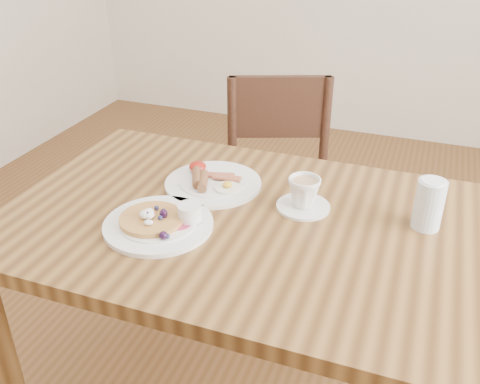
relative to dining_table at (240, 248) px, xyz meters
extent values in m
cube|color=brown|center=(0.00, 0.00, 0.08)|extent=(1.20, 0.80, 0.04)
cylinder|color=brown|center=(-0.54, -0.34, -0.30)|extent=(0.06, 0.06, 0.71)
cylinder|color=brown|center=(0.54, 0.34, -0.30)|extent=(0.06, 0.06, 0.71)
cylinder|color=brown|center=(-0.54, 0.34, -0.30)|extent=(0.06, 0.06, 0.71)
cube|color=#391E15|center=(-0.06, 0.60, -0.20)|extent=(0.54, 0.54, 0.04)
cylinder|color=#391E15|center=(-0.17, 0.37, -0.44)|extent=(0.04, 0.04, 0.43)
cylinder|color=#391E15|center=(0.17, 0.49, -0.44)|extent=(0.04, 0.04, 0.43)
cylinder|color=#391E15|center=(-0.29, 0.70, -0.44)|extent=(0.04, 0.04, 0.43)
cylinder|color=#391E15|center=(0.04, 0.83, -0.44)|extent=(0.04, 0.04, 0.43)
cylinder|color=#391E15|center=(0.04, 0.83, 0.01)|extent=(0.04, 0.04, 0.43)
cylinder|color=#391E15|center=(-0.29, 0.70, 0.01)|extent=(0.04, 0.04, 0.43)
cube|color=#391E15|center=(-0.13, 0.78, 0.11)|extent=(0.37, 0.16, 0.24)
cylinder|color=white|center=(-0.17, -0.12, 0.10)|extent=(0.27, 0.27, 0.01)
cylinder|color=white|center=(-0.17, -0.12, 0.11)|extent=(0.19, 0.19, 0.01)
cylinder|color=#B22D59|center=(-0.12, -0.11, 0.12)|extent=(0.07, 0.07, 0.00)
cylinder|color=#C68C47|center=(-0.19, -0.12, 0.12)|extent=(0.16, 0.16, 0.01)
ellipsoid|color=white|center=(-0.19, -0.13, 0.14)|extent=(0.03, 0.03, 0.02)
ellipsoid|color=white|center=(-0.18, -0.15, 0.13)|extent=(0.02, 0.02, 0.01)
cylinder|color=white|center=(-0.10, -0.08, 0.13)|extent=(0.06, 0.06, 0.04)
cylinder|color=#591E07|center=(-0.10, -0.08, 0.15)|extent=(0.05, 0.05, 0.00)
sphere|color=black|center=(-0.16, -0.11, 0.14)|extent=(0.02, 0.02, 0.02)
sphere|color=#1E234C|center=(-0.16, -0.08, 0.13)|extent=(0.01, 0.01, 0.01)
sphere|color=#1E234C|center=(-0.19, -0.08, 0.13)|extent=(0.01, 0.01, 0.01)
sphere|color=#B21938|center=(-0.20, -0.11, 0.13)|extent=(0.02, 0.02, 0.02)
sphere|color=black|center=(-0.19, -0.13, 0.14)|extent=(0.02, 0.02, 0.02)
sphere|color=#1E234C|center=(-0.16, -0.14, 0.13)|extent=(0.01, 0.01, 0.01)
sphere|color=#1E234C|center=(-0.10, -0.16, 0.12)|extent=(0.01, 0.01, 0.01)
sphere|color=#B21938|center=(-0.09, -0.12, 0.12)|extent=(0.01, 0.01, 0.01)
sphere|color=black|center=(-0.10, -0.08, 0.12)|extent=(0.02, 0.02, 0.02)
cylinder|color=white|center=(-0.13, 0.13, 0.10)|extent=(0.27, 0.27, 0.01)
cylinder|color=white|center=(-0.13, 0.13, 0.11)|extent=(0.19, 0.19, 0.01)
cylinder|color=brown|center=(-0.17, 0.11, 0.13)|extent=(0.06, 0.10, 0.03)
cylinder|color=brown|center=(-0.14, 0.09, 0.13)|extent=(0.06, 0.10, 0.03)
cube|color=maroon|center=(-0.12, 0.16, 0.12)|extent=(0.08, 0.04, 0.01)
cube|color=maroon|center=(-0.09, 0.14, 0.12)|extent=(0.08, 0.03, 0.01)
cylinder|color=white|center=(-0.07, 0.10, 0.12)|extent=(0.07, 0.07, 0.00)
ellipsoid|color=yellow|center=(-0.07, 0.10, 0.13)|extent=(0.03, 0.03, 0.01)
ellipsoid|color=#A5190F|center=(-0.19, 0.17, 0.13)|extent=(0.05, 0.05, 0.03)
cylinder|color=white|center=(0.14, 0.10, 0.10)|extent=(0.14, 0.14, 0.01)
imported|color=white|center=(0.14, 0.10, 0.15)|extent=(0.11, 0.11, 0.08)
cylinder|color=tan|center=(0.14, 0.10, 0.17)|extent=(0.07, 0.07, 0.00)
cylinder|color=silver|center=(0.44, 0.11, 0.16)|extent=(0.07, 0.07, 0.13)
camera|label=1|loc=(0.40, -1.08, 0.81)|focal=40.00mm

